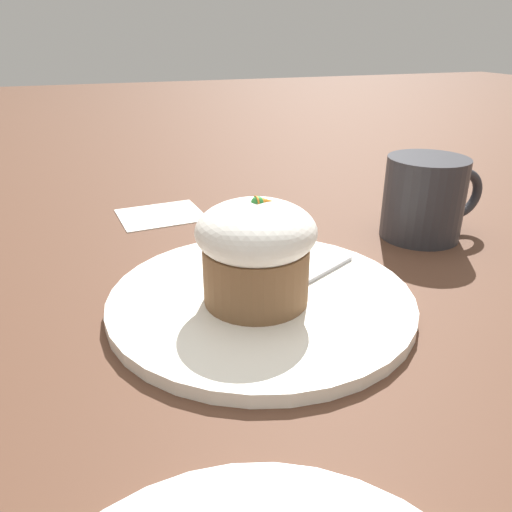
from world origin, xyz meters
TOP-DOWN VIEW (x-y plane):
  - ground_plane at (0.00, 0.00)m, footprint 4.00×4.00m
  - dessert_plate at (0.00, 0.00)m, footprint 0.26×0.26m
  - carrot_cake at (-0.01, -0.01)m, footprint 0.10×0.10m
  - spoon at (0.03, -0.00)m, footprint 0.12×0.08m
  - coffee_cup at (0.22, 0.09)m, footprint 0.12×0.09m
  - paper_napkin at (-0.04, 0.25)m, footprint 0.11×0.10m

SIDE VIEW (x-z plane):
  - ground_plane at x=0.00m, z-range 0.00..0.00m
  - paper_napkin at x=-0.04m, z-range 0.00..0.00m
  - dessert_plate at x=0.00m, z-range 0.00..0.01m
  - spoon at x=0.03m, z-range 0.01..0.02m
  - coffee_cup at x=0.22m, z-range 0.00..0.09m
  - carrot_cake at x=-0.01m, z-range 0.01..0.10m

